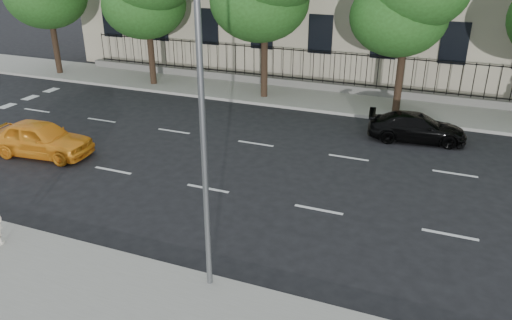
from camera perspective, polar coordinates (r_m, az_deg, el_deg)
The scene contains 8 objects.
ground at distance 15.67m, azimuth -9.69°, elevation -7.13°, with size 120.00×120.00×0.00m, color black.
near_sidewalk at distance 13.05m, azimuth -19.02°, elevation -15.06°, with size 60.00×4.00×0.15m, color gray.
far_sidewalk at distance 27.51m, azimuth 5.45°, elevation 7.13°, with size 60.00×4.00×0.15m, color gray.
lane_markings at distance 19.37m, azimuth -2.51°, elevation -0.43°, with size 49.60×4.62×0.01m, color silver, non-canonical shape.
iron_fence at distance 28.92m, azimuth 6.48°, elevation 9.11°, with size 30.00×0.50×2.20m.
street_light at distance 11.06m, azimuth -5.01°, elevation 8.89°, with size 0.25×3.32×8.05m.
yellow_taxi at distance 21.66m, azimuth -23.38°, elevation 2.27°, with size 1.69×4.19×1.43m, color #FF9F22.
black_sedan at distance 22.51m, azimuth 17.90°, elevation 3.58°, with size 1.67×4.11×1.19m, color black.
Camera 1 is at (7.35, -11.29, 8.02)m, focal length 35.00 mm.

